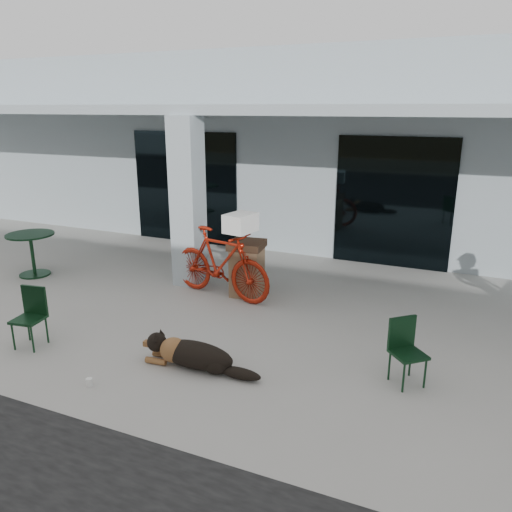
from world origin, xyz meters
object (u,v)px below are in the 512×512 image
at_px(cafe_table_near, 33,255).
at_px(bicycle, 220,263).
at_px(dog, 195,354).
at_px(cafe_chair_near, 28,319).
at_px(trash_receptacle, 247,268).
at_px(cafe_chair_far_a, 408,353).

bearing_deg(cafe_table_near, bicycle, 6.46).
relative_size(dog, cafe_chair_near, 1.46).
bearing_deg(dog, cafe_table_near, 153.20).
height_order(bicycle, cafe_table_near, bicycle).
bearing_deg(bicycle, trash_receptacle, -44.15).
bearing_deg(dog, bicycle, 105.16).
bearing_deg(cafe_chair_far_a, dog, 153.28).
bearing_deg(cafe_chair_far_a, cafe_table_near, 128.38).
relative_size(cafe_table_near, cafe_chair_near, 1.08).
bearing_deg(cafe_table_near, cafe_chair_far_a, -9.62).
distance_m(dog, cafe_table_near, 5.26).
relative_size(bicycle, cafe_chair_near, 2.45).
bearing_deg(dog, cafe_chair_far_a, 10.36).
xyz_separation_m(cafe_chair_near, cafe_chair_far_a, (5.00, 1.10, -0.01)).
xyz_separation_m(cafe_chair_far_a, trash_receptacle, (-3.05, 1.98, 0.09)).
height_order(dog, cafe_table_near, cafe_table_near).
height_order(dog, trash_receptacle, trash_receptacle).
height_order(bicycle, dog, bicycle).
xyz_separation_m(bicycle, cafe_chair_near, (-1.56, -2.81, -0.20)).
bearing_deg(cafe_chair_near, bicycle, 52.00).
distance_m(bicycle, cafe_chair_far_a, 3.85).
xyz_separation_m(dog, cafe_table_near, (-4.88, 1.96, 0.22)).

